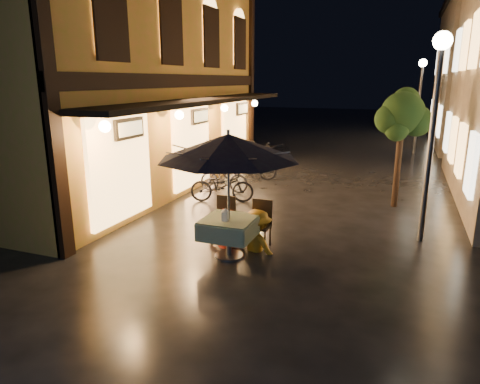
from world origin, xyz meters
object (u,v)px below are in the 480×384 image
at_px(patio_umbrella, 228,147).
at_px(person_yellow, 257,211).
at_px(cafe_table, 229,228).
at_px(streetlamp_near, 436,101).
at_px(bicycle_0, 222,186).
at_px(table_lantern, 225,214).
at_px(person_orange, 225,210).

xyz_separation_m(patio_umbrella, person_yellow, (0.38, 0.55, -1.34)).
xyz_separation_m(cafe_table, person_yellow, (0.38, 0.55, 0.22)).
bearing_deg(cafe_table, patio_umbrella, 26.57).
bearing_deg(cafe_table, streetlamp_near, 32.72).
distance_m(cafe_table, bicycle_0, 3.88).
distance_m(person_yellow, bicycle_0, 3.61).
xyz_separation_m(table_lantern, person_yellow, (0.38, 0.72, -0.11)).
height_order(cafe_table, patio_umbrella, patio_umbrella).
height_order(patio_umbrella, person_orange, patio_umbrella).
bearing_deg(person_yellow, cafe_table, 72.82).
bearing_deg(person_orange, patio_umbrella, 108.73).
height_order(streetlamp_near, person_yellow, streetlamp_near).
xyz_separation_m(streetlamp_near, person_yellow, (-3.11, -1.70, -2.11)).
bearing_deg(person_orange, cafe_table, 108.73).
bearing_deg(patio_umbrella, person_yellow, 54.93).
xyz_separation_m(cafe_table, table_lantern, (-0.00, -0.17, 0.33)).
xyz_separation_m(table_lantern, person_orange, (-0.33, 0.75, -0.17)).
bearing_deg(cafe_table, person_orange, 119.46).
distance_m(patio_umbrella, table_lantern, 1.24).
xyz_separation_m(streetlamp_near, table_lantern, (-3.50, -2.42, -2.00)).
bearing_deg(table_lantern, patio_umbrella, 90.00).
bearing_deg(bicycle_0, table_lantern, -173.17).
relative_size(streetlamp_near, patio_umbrella, 1.60).
distance_m(person_orange, person_yellow, 0.71).
xyz_separation_m(streetlamp_near, person_orange, (-3.83, -1.67, -2.17)).
relative_size(person_orange, person_yellow, 0.92).
bearing_deg(bicycle_0, streetlamp_near, -121.13).
relative_size(cafe_table, person_yellow, 0.61).
height_order(cafe_table, table_lantern, table_lantern).
xyz_separation_m(patio_umbrella, bicycle_0, (-1.65, 3.51, -1.68)).
bearing_deg(patio_umbrella, table_lantern, -90.00).
xyz_separation_m(patio_umbrella, person_orange, (-0.33, 0.58, -1.40)).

